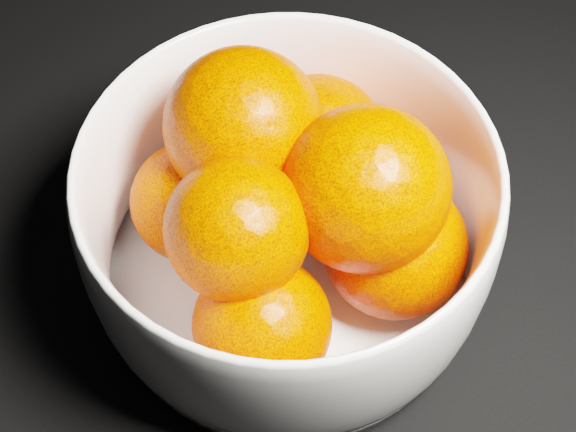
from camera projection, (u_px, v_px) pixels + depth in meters
name	position (u px, v px, depth m)	size (l,w,h in m)	color
bowl	(288.00, 222.00, 0.49)	(0.25, 0.25, 0.12)	white
orange_pile	(297.00, 198.00, 0.48)	(0.19, 0.20, 0.14)	#FF3E00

